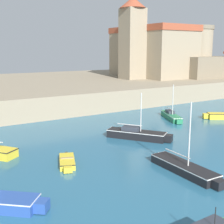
{
  "coord_description": "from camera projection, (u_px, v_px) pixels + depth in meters",
  "views": [
    {
      "loc": [
        -18.57,
        -10.05,
        8.61
      ],
      "look_at": [
        -1.18,
        17.61,
        2.0
      ],
      "focal_mm": 50.0,
      "sensor_mm": 36.0,
      "label": 1
    }
  ],
  "objects": [
    {
      "name": "sailboat_green_4",
      "position": [
        171.0,
        116.0,
        39.05
      ],
      "size": [
        3.28,
        5.63,
        4.37
      ],
      "color": "#237A4C",
      "rests_on": "ground"
    },
    {
      "name": "church",
      "position": [
        150.0,
        50.0,
        64.69
      ],
      "size": [
        14.6,
        18.15,
        15.17
      ],
      "color": "gray",
      "rests_on": "quay_seawall"
    },
    {
      "name": "sailboat_black_7",
      "position": [
        185.0,
        168.0,
        21.99
      ],
      "size": [
        1.59,
        6.33,
        5.15
      ],
      "color": "black",
      "rests_on": "ground"
    },
    {
      "name": "quay_seawall",
      "position": [
        36.0,
        89.0,
        57.29
      ],
      "size": [
        120.0,
        40.0,
        2.91
      ],
      "primitive_type": "cube",
      "color": "gray",
      "rests_on": "ground"
    },
    {
      "name": "sailboat_black_1",
      "position": [
        137.0,
        134.0,
        30.41
      ],
      "size": [
        4.64,
        5.9,
        4.55
      ],
      "color": "black",
      "rests_on": "ground"
    },
    {
      "name": "fortress",
      "position": [
        196.0,
        60.0,
        65.78
      ],
      "size": [
        11.8,
        11.8,
        10.43
      ],
      "color": "#796C57",
      "rests_on": "quay_seawall"
    },
    {
      "name": "dinghy_yellow_5",
      "position": [
        67.0,
        162.0,
        23.59
      ],
      "size": [
        2.1,
        3.42,
        0.54
      ],
      "color": "yellow",
      "rests_on": "ground"
    }
  ]
}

